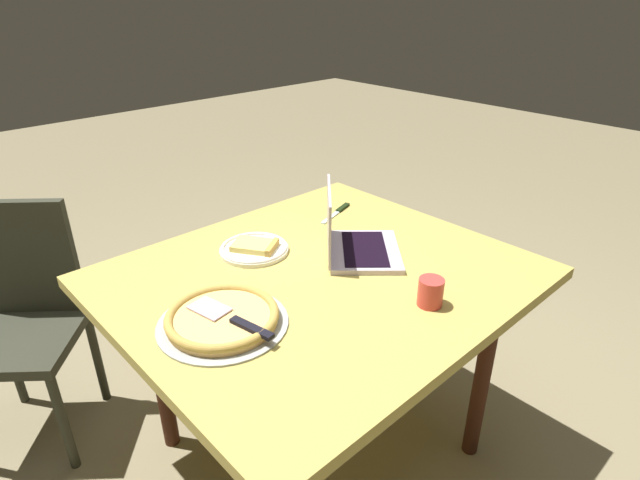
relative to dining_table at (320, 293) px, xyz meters
The scene contains 8 objects.
ground_plane 0.69m from the dining_table, ahead, with size 12.00×12.00×0.00m, color #827555.
dining_table is the anchor object (origin of this frame).
laptop 0.21m from the dining_table, behind, with size 0.38×0.38×0.23m.
pizza_plate 0.28m from the dining_table, 75.09° to the right, with size 0.24×0.24×0.04m.
pizza_tray 0.40m from the dining_table, ahead, with size 0.36×0.36×0.04m.
table_knife 0.49m from the dining_table, 141.95° to the right, with size 0.21×0.08×0.01m.
drink_cup 0.39m from the dining_table, 106.68° to the left, with size 0.07×0.07×0.08m.
chair_near 1.11m from the dining_table, 50.88° to the right, with size 0.54×0.54×0.92m.
Camera 1 is at (0.97, 1.04, 1.60)m, focal length 28.94 mm.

